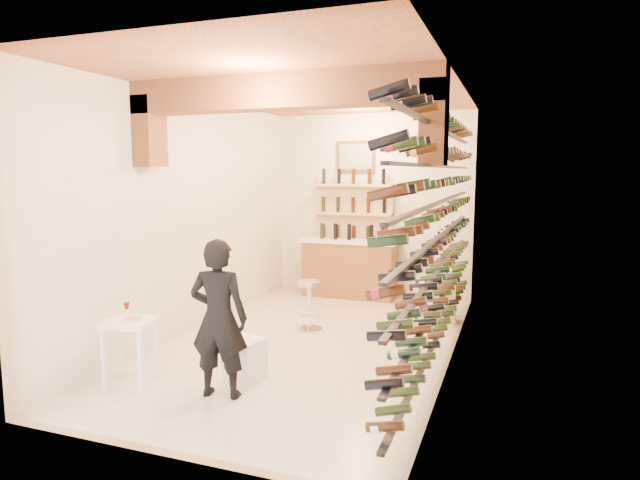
{
  "coord_description": "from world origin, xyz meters",
  "views": [
    {
      "loc": [
        2.39,
        -6.27,
        2.2
      ],
      "look_at": [
        0.0,
        0.3,
        1.3
      ],
      "focal_mm": 30.19,
      "sensor_mm": 36.0,
      "label": 1
    }
  ],
  "objects_px": {
    "person": "(219,318)",
    "white_stool": "(245,359)",
    "back_counter": "(350,267)",
    "wine_rack": "(435,228)",
    "crate_lower": "(439,311)",
    "chrome_barstool": "(310,302)",
    "tasting_table": "(130,332)"
  },
  "relations": [
    {
      "from": "chrome_barstool",
      "to": "crate_lower",
      "type": "height_order",
      "value": "chrome_barstool"
    },
    {
      "from": "wine_rack",
      "to": "crate_lower",
      "type": "bearing_deg",
      "value": 94.76
    },
    {
      "from": "tasting_table",
      "to": "back_counter",
      "type": "bearing_deg",
      "value": 63.07
    },
    {
      "from": "wine_rack",
      "to": "chrome_barstool",
      "type": "height_order",
      "value": "wine_rack"
    },
    {
      "from": "person",
      "to": "white_stool",
      "type": "bearing_deg",
      "value": -102.53
    },
    {
      "from": "wine_rack",
      "to": "crate_lower",
      "type": "height_order",
      "value": "wine_rack"
    },
    {
      "from": "tasting_table",
      "to": "white_stool",
      "type": "distance_m",
      "value": 1.22
    },
    {
      "from": "wine_rack",
      "to": "tasting_table",
      "type": "relative_size",
      "value": 6.89
    },
    {
      "from": "person",
      "to": "crate_lower",
      "type": "height_order",
      "value": "person"
    },
    {
      "from": "wine_rack",
      "to": "back_counter",
      "type": "relative_size",
      "value": 3.35
    },
    {
      "from": "chrome_barstool",
      "to": "wine_rack",
      "type": "bearing_deg",
      "value": -15.85
    },
    {
      "from": "back_counter",
      "to": "crate_lower",
      "type": "distance_m",
      "value": 2.05
    },
    {
      "from": "tasting_table",
      "to": "white_stool",
      "type": "xyz_separation_m",
      "value": [
        1.04,
        0.54,
        -0.34
      ]
    },
    {
      "from": "back_counter",
      "to": "white_stool",
      "type": "height_order",
      "value": "back_counter"
    },
    {
      "from": "back_counter",
      "to": "tasting_table",
      "type": "bearing_deg",
      "value": -102.13
    },
    {
      "from": "chrome_barstool",
      "to": "back_counter",
      "type": "bearing_deg",
      "value": 91.98
    },
    {
      "from": "white_stool",
      "to": "chrome_barstool",
      "type": "height_order",
      "value": "chrome_barstool"
    },
    {
      "from": "tasting_table",
      "to": "person",
      "type": "bearing_deg",
      "value": -11.48
    },
    {
      "from": "white_stool",
      "to": "person",
      "type": "relative_size",
      "value": 0.28
    },
    {
      "from": "wine_rack",
      "to": "crate_lower",
      "type": "distance_m",
      "value": 2.11
    },
    {
      "from": "back_counter",
      "to": "white_stool",
      "type": "xyz_separation_m",
      "value": [
        0.06,
        -4.02,
        -0.32
      ]
    },
    {
      "from": "tasting_table",
      "to": "chrome_barstool",
      "type": "height_order",
      "value": "tasting_table"
    },
    {
      "from": "wine_rack",
      "to": "person",
      "type": "xyz_separation_m",
      "value": [
        -1.79,
        -1.85,
        -0.77
      ]
    },
    {
      "from": "white_stool",
      "to": "crate_lower",
      "type": "height_order",
      "value": "white_stool"
    },
    {
      "from": "white_stool",
      "to": "chrome_barstool",
      "type": "distance_m",
      "value": 1.88
    },
    {
      "from": "tasting_table",
      "to": "chrome_barstool",
      "type": "relative_size",
      "value": 1.19
    },
    {
      "from": "chrome_barstool",
      "to": "crate_lower",
      "type": "distance_m",
      "value": 1.97
    },
    {
      "from": "tasting_table",
      "to": "white_stool",
      "type": "bearing_deg",
      "value": 12.5
    },
    {
      "from": "back_counter",
      "to": "crate_lower",
      "type": "xyz_separation_m",
      "value": [
        1.7,
        -1.07,
        -0.39
      ]
    },
    {
      "from": "wine_rack",
      "to": "back_counter",
      "type": "height_order",
      "value": "wine_rack"
    },
    {
      "from": "tasting_table",
      "to": "white_stool",
      "type": "relative_size",
      "value": 1.92
    },
    {
      "from": "wine_rack",
      "to": "white_stool",
      "type": "distance_m",
      "value": 2.61
    }
  ]
}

